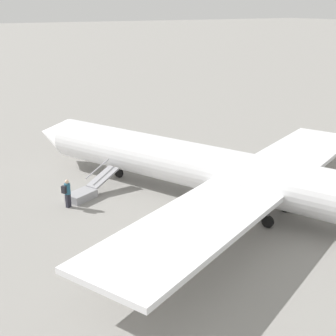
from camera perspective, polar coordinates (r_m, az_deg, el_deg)
The scene contains 4 objects.
ground_plane at distance 28.12m, azimuth 7.91°, elevation -4.81°, with size 600.00×600.00×0.00m, color gray.
airplane_main at distance 26.90m, azimuth 10.04°, elevation -1.13°, with size 32.10×25.30×7.18m.
boarding_stairs at distance 29.60m, azimuth -9.98°, elevation -2.86°, with size 2.59×4.07×1.76m.
passenger at distance 28.14m, azimuth -12.20°, elevation -2.84°, with size 0.46×0.57×1.74m.
Camera 1 is at (-19.97, 16.17, 11.41)m, focal length 50.00 mm.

